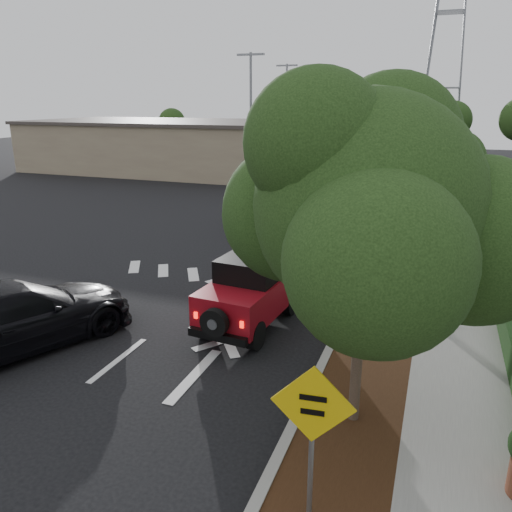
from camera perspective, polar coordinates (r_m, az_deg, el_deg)
The scene contains 18 objects.
ground at distance 12.43m, azimuth -15.45°, elevation -11.36°, with size 120.00×120.00×0.00m, color black.
curb at distance 21.60m, azimuth 13.97°, elevation 1.38°, with size 0.20×70.00×0.15m, color #9E9B93.
planting_strip at distance 21.53m, azimuth 16.60°, elevation 1.07°, with size 1.80×70.00×0.12m, color black.
sidewalk at distance 21.52m, azimuth 21.63°, elevation 0.55°, with size 2.00×70.00×0.12m, color gray.
hedge at distance 21.53m, azimuth 25.44°, elevation 1.03°, with size 0.80×70.00×0.80m, color black.
commercial_building at distance 45.02m, azimuth -10.35°, elevation 12.25°, with size 22.00×12.00×4.00m, color #84725B.
transmission_tower at distance 57.02m, azimuth 19.77°, elevation 10.54°, with size 7.00×4.00×28.00m, color slate, non-canonical shape.
street_tree_near at distance 10.14m, azimuth 10.98°, elevation -18.21°, with size 3.80×3.80×5.92m, color black, non-canonical shape.
street_tree_mid at distance 16.33m, azimuth 15.13°, elevation -4.21°, with size 3.20×3.20×5.32m, color black, non-canonical shape.
street_tree_far at distance 22.51m, azimuth 16.78°, elevation 1.60°, with size 3.40×3.40×5.62m, color black, non-canonical shape.
light_pole_a at distance 37.58m, azimuth -0.57°, elevation 8.47°, with size 2.00×0.22×9.00m, color slate, non-canonical shape.
light_pole_b at distance 49.16m, azimuth 3.36°, elevation 10.56°, with size 2.00×0.22×9.00m, color slate, non-canonical shape.
red_jeep at distance 13.45m, azimuth -0.42°, elevation -3.88°, with size 1.93×3.82×1.91m.
silver_suv_ahead at distance 18.98m, azimuth 3.26°, elevation 1.47°, with size 2.14×4.64×1.29m, color #B5B6BD.
black_suv_oncoming at distance 13.53m, azimuth -25.91°, elevation -6.20°, with size 2.35×5.79×1.68m, color black.
silver_sedan_oncoming at distance 24.96m, azimuth 1.90°, elevation 5.80°, with size 1.75×5.01×1.65m, color #B2B4BA.
parked_suv at distance 38.59m, azimuth -2.87°, elevation 9.93°, with size 1.96×4.87×1.66m, color #B3B5BC.
speed_hump_sign at distance 7.11m, azimuth 6.45°, elevation -18.50°, with size 1.15×0.14×2.45m.
Camera 1 is at (6.67, -8.71, 5.86)m, focal length 35.00 mm.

